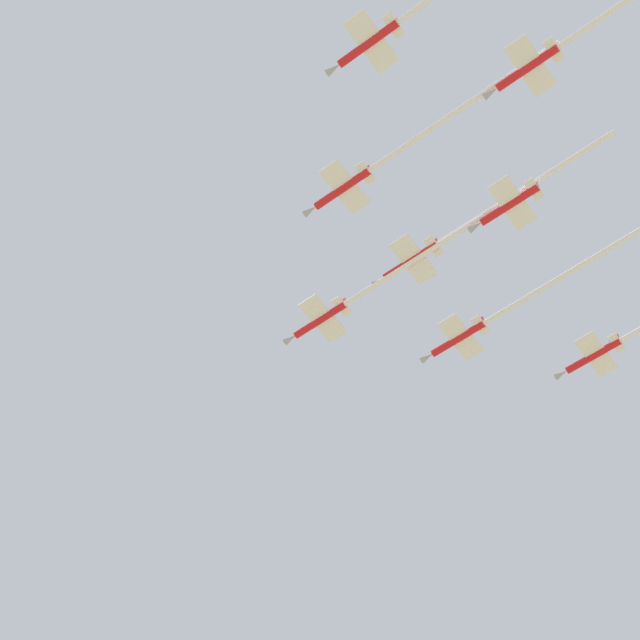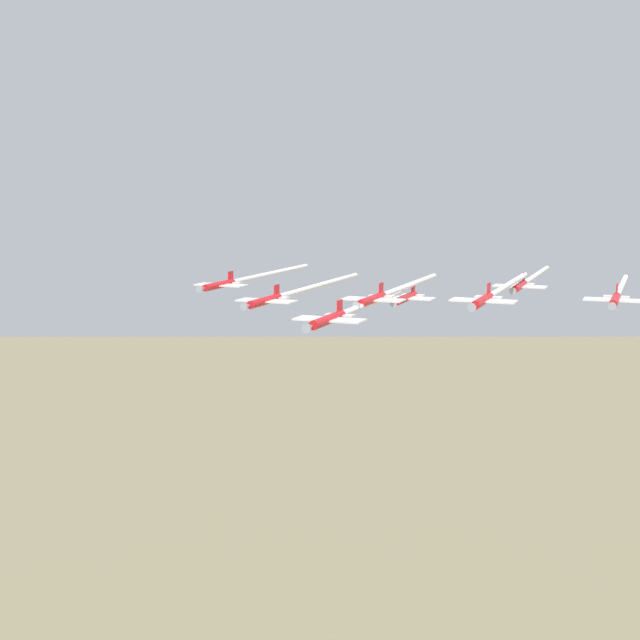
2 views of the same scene
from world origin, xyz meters
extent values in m
cylinder|color=red|center=(5.74, 0.33, 152.60)|extent=(2.22, 10.19, 1.24)
cone|color=#9EA3AD|center=(6.35, 6.48, 152.60)|extent=(1.39, 2.35, 1.17)
cube|color=white|center=(5.69, -0.23, 152.55)|extent=(9.30, 4.46, 0.20)
cube|color=white|center=(5.31, -4.08, 152.60)|extent=(3.96, 1.94, 0.20)
cube|color=red|center=(5.32, -3.99, 153.62)|extent=(0.36, 1.81, 2.02)
cylinder|color=white|center=(3.93, -18.10, 152.60)|extent=(3.50, 26.87, 0.87)
cylinder|color=red|center=(-12.29, -14.47, 153.82)|extent=(2.22, 10.19, 1.24)
cone|color=#9EA3AD|center=(-11.68, -8.32, 153.82)|extent=(1.39, 2.35, 1.17)
cube|color=white|center=(-12.35, -15.03, 153.77)|extent=(9.30, 4.46, 0.20)
cube|color=white|center=(-12.73, -18.88, 153.82)|extent=(3.96, 1.94, 0.20)
cube|color=red|center=(-12.72, -18.79, 154.84)|extent=(0.36, 1.81, 2.02)
cylinder|color=white|center=(-14.44, -36.25, 153.82)|extent=(4.17, 33.57, 0.87)
cylinder|color=red|center=(20.54, -17.71, 152.24)|extent=(2.22, 10.19, 1.24)
cone|color=#9EA3AD|center=(21.15, -11.56, 152.24)|extent=(1.39, 2.35, 1.17)
cube|color=white|center=(20.49, -18.27, 152.19)|extent=(9.30, 4.46, 0.20)
cube|color=white|center=(20.11, -22.12, 152.24)|extent=(3.96, 1.94, 0.20)
cube|color=red|center=(20.11, -22.03, 153.26)|extent=(0.36, 1.81, 2.02)
cylinder|color=white|center=(18.23, -41.07, 152.24)|extent=(4.48, 36.74, 0.87)
cylinder|color=red|center=(3.96, -17.73, 153.02)|extent=(2.22, 10.19, 1.24)
cone|color=#9EA3AD|center=(4.57, -11.58, 153.02)|extent=(1.39, 2.35, 1.17)
cube|color=white|center=(3.91, -18.29, 152.97)|extent=(9.30, 4.46, 0.20)
cube|color=white|center=(3.53, -22.14, 153.02)|extent=(3.96, 1.94, 0.20)
cube|color=red|center=(3.54, -22.05, 154.03)|extent=(0.36, 1.81, 2.02)
cylinder|color=white|center=(1.90, -38.65, 153.02)|extent=(4.00, 31.85, 0.87)
cylinder|color=red|center=(-30.33, -29.26, 152.71)|extent=(2.22, 10.19, 1.24)
cone|color=#9EA3AD|center=(-29.72, -23.11, 152.71)|extent=(1.39, 2.35, 1.17)
cube|color=white|center=(-30.38, -29.82, 152.65)|extent=(9.30, 4.46, 0.20)
cube|color=white|center=(-30.76, -33.67, 152.71)|extent=(3.96, 1.94, 0.20)
cube|color=red|center=(-30.75, -33.58, 153.72)|extent=(0.36, 1.81, 2.02)
cylinder|color=red|center=(35.34, -35.75, 152.27)|extent=(2.22, 10.19, 1.24)
cone|color=#9EA3AD|center=(35.94, -29.60, 152.27)|extent=(1.39, 2.35, 1.17)
cube|color=white|center=(35.28, -36.31, 152.21)|extent=(9.30, 4.46, 0.20)
cube|color=white|center=(34.90, -40.15, 152.27)|extent=(3.96, 1.94, 0.20)
cube|color=red|center=(34.91, -40.06, 153.28)|extent=(0.36, 1.81, 2.02)
cylinder|color=red|center=(2.18, -35.79, 151.11)|extent=(2.22, 10.19, 1.24)
cone|color=#9EA3AD|center=(2.79, -29.64, 151.11)|extent=(1.39, 2.35, 1.17)
cube|color=white|center=(2.12, -36.35, 151.05)|extent=(9.30, 4.46, 0.20)
cube|color=white|center=(1.75, -40.19, 151.11)|extent=(3.96, 1.94, 0.20)
cube|color=red|center=(1.75, -40.11, 152.12)|extent=(0.36, 1.81, 2.02)
cylinder|color=red|center=(-15.53, -47.30, 152.34)|extent=(2.22, 10.19, 1.24)
cone|color=#9EA3AD|center=(-14.92, -41.15, 152.34)|extent=(1.39, 2.35, 1.17)
cube|color=white|center=(-15.59, -47.86, 152.28)|extent=(9.30, 4.46, 0.20)
cube|color=white|center=(-15.97, -51.71, 152.34)|extent=(3.96, 1.94, 0.20)
cube|color=red|center=(-15.96, -51.62, 153.35)|extent=(0.36, 1.81, 2.02)
camera|label=1|loc=(-71.69, -45.96, 2.89)|focal=59.29mm
camera|label=2|loc=(-23.29, 106.94, 169.40)|focal=49.38mm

